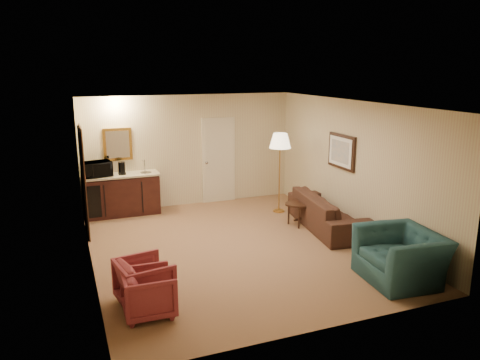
% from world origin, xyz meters
% --- Properties ---
extents(ground, '(6.00, 6.00, 0.00)m').
position_xyz_m(ground, '(0.00, 0.00, 0.00)').
color(ground, '#8B6646').
rests_on(ground, ground).
extents(room_walls, '(5.02, 6.01, 2.61)m').
position_xyz_m(room_walls, '(-0.10, 0.77, 1.72)').
color(room_walls, beige).
rests_on(room_walls, ground).
extents(wetbar_cabinet, '(1.64, 0.58, 0.92)m').
position_xyz_m(wetbar_cabinet, '(-1.65, 2.72, 0.46)').
color(wetbar_cabinet, '#351610').
rests_on(wetbar_cabinet, ground).
extents(sofa, '(1.00, 2.42, 0.92)m').
position_xyz_m(sofa, '(2.15, 0.30, 0.46)').
color(sofa, black).
rests_on(sofa, ground).
extents(teal_armchair, '(0.89, 1.27, 1.05)m').
position_xyz_m(teal_armchair, '(1.90, -2.20, 0.53)').
color(teal_armchair, '#204C50').
rests_on(teal_armchair, ground).
extents(rose_chair_near, '(0.77, 0.80, 0.72)m').
position_xyz_m(rose_chair_near, '(-1.90, -1.52, 0.36)').
color(rose_chair_near, '#8F2E44').
rests_on(rose_chair_near, ground).
extents(rose_chair_far, '(0.63, 0.67, 0.68)m').
position_xyz_m(rose_chair_far, '(-1.90, -1.84, 0.34)').
color(rose_chair_far, '#8F2E44').
rests_on(rose_chair_far, ground).
extents(coffee_table, '(0.93, 0.72, 0.47)m').
position_xyz_m(coffee_table, '(1.80, 0.68, 0.24)').
color(coffee_table, black).
rests_on(coffee_table, ground).
extents(floor_lamp, '(0.48, 0.48, 1.81)m').
position_xyz_m(floor_lamp, '(1.70, 1.66, 0.90)').
color(floor_lamp, '#BA883E').
rests_on(floor_lamp, ground).
extents(waste_bin, '(0.28, 0.28, 0.29)m').
position_xyz_m(waste_bin, '(-1.00, 2.64, 0.15)').
color(waste_bin, black).
rests_on(waste_bin, ground).
extents(microwave, '(0.64, 0.44, 0.40)m').
position_xyz_m(microwave, '(-2.15, 2.70, 1.12)').
color(microwave, black).
rests_on(microwave, wetbar_cabinet).
extents(coffee_maker, '(0.16, 0.16, 0.28)m').
position_xyz_m(coffee_maker, '(-1.62, 2.70, 1.06)').
color(coffee_maker, black).
rests_on(coffee_maker, wetbar_cabinet).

